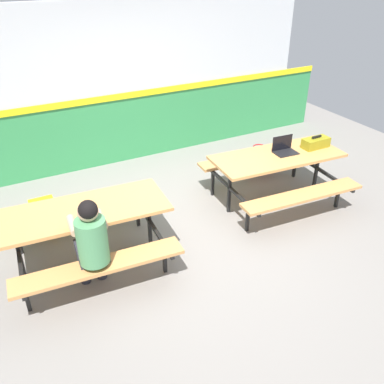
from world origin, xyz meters
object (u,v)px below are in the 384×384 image
Objects in this scene: toolbox_grey at (316,143)px; backpack_dark at (44,215)px; picnic_table_right at (276,166)px; tote_bag_bright at (258,159)px; picnic_table_left at (85,222)px; student_nearer at (91,240)px; laptop_dark at (284,149)px.

toolbox_grey is 0.91× the size of backpack_dark.
picnic_table_right is 4.38× the size of tote_bag_bright.
toolbox_grey is 1.18m from tote_bag_bright.
toolbox_grey is at bearing 1.22° from picnic_table_left.
picnic_table_right is 0.68m from toolbox_grey.
picnic_table_right is at bearing 175.80° from toolbox_grey.
tote_bag_bright is (0.40, 0.93, -0.38)m from picnic_table_right.
student_nearer is at bearing -80.47° from backpack_dark.
toolbox_grey is 0.93× the size of tote_bag_bright.
picnic_table_left is 3.34m from tote_bag_bright.
picnic_table_left is at bearing 82.18° from student_nearer.
toolbox_grey is at bearing -13.32° from backpack_dark.
student_nearer is 3.64m from tote_bag_bright.
picnic_table_right is 5.62× the size of laptop_dark.
picnic_table_right is 0.25m from laptop_dark.
picnic_table_right is 4.28× the size of backpack_dark.
student_nearer is at bearing -169.77° from toolbox_grey.
student_nearer is 3.04m from laptop_dark.
toolbox_grey reaches higher than backpack_dark.
toolbox_grey reaches higher than picnic_table_right.
backpack_dark is at bearing -178.48° from tote_bag_bright.
picnic_table_left reaches higher than backpack_dark.
toolbox_grey is 3.87m from backpack_dark.
laptop_dark reaches higher than toolbox_grey.
tote_bag_bright is at bearing 18.34° from picnic_table_left.
student_nearer is (-0.08, -0.55, 0.13)m from picnic_table_left.
picnic_table_right is 4.71× the size of toolbox_grey.
tote_bag_bright is (0.26, 0.90, -0.59)m from laptop_dark.
laptop_dark is 0.84× the size of toolbox_grey.
backpack_dark is 1.02× the size of tote_bag_bright.
picnic_table_right is 1.08m from tote_bag_bright.
picnic_table_right is at bearing -168.54° from laptop_dark.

